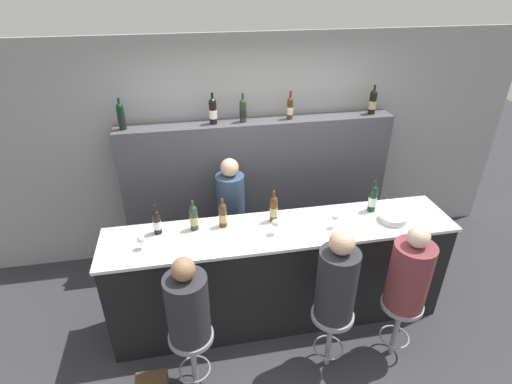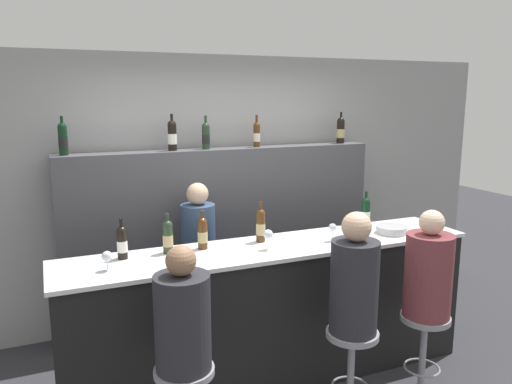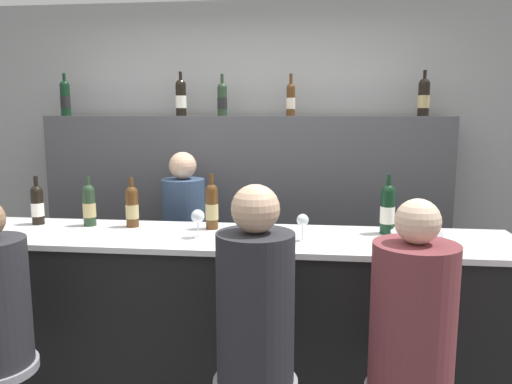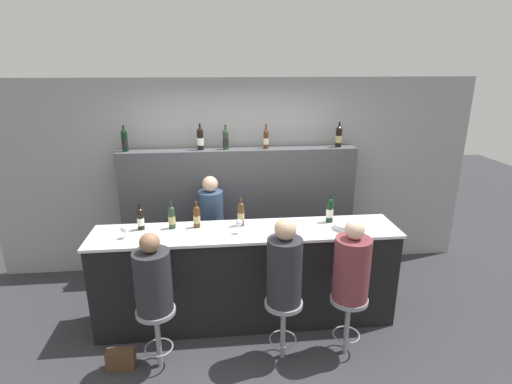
{
  "view_description": "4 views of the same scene",
  "coord_description": "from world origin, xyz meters",
  "views": [
    {
      "loc": [
        -0.79,
        -2.61,
        3.17
      ],
      "look_at": [
        -0.24,
        0.29,
        1.5
      ],
      "focal_mm": 28.0,
      "sensor_mm": 36.0,
      "label": 1
    },
    {
      "loc": [
        -1.56,
        -3.01,
        2.22
      ],
      "look_at": [
        -0.18,
        0.2,
        1.54
      ],
      "focal_mm": 35.0,
      "sensor_mm": 36.0,
      "label": 2
    },
    {
      "loc": [
        0.53,
        -2.31,
        1.75
      ],
      "look_at": [
        0.22,
        0.31,
        1.33
      ],
      "focal_mm": 35.0,
      "sensor_mm": 36.0,
      "label": 3
    },
    {
      "loc": [
        -0.3,
        -3.56,
        2.77
      ],
      "look_at": [
        0.1,
        0.3,
        1.51
      ],
      "focal_mm": 28.0,
      "sensor_mm": 36.0,
      "label": 4
    }
  ],
  "objects": [
    {
      "name": "wine_glass_1",
      "position": [
        -0.08,
        0.22,
        1.2
      ],
      "size": [
        0.07,
        0.07,
        0.15
      ],
      "color": "silver",
      "rests_on": "bar_counter"
    },
    {
      "name": "wine_bottle_backbar_4",
      "position": [
        1.3,
        1.43,
        1.86
      ],
      "size": [
        0.08,
        0.08,
        0.32
      ],
      "color": "black",
      "rests_on": "back_bar_cabinet"
    },
    {
      "name": "ground_plane",
      "position": [
        0.0,
        0.0,
        0.0
      ],
      "size": [
        16.0,
        16.0,
        0.0
      ],
      "primitive_type": "plane",
      "color": "#333338"
    },
    {
      "name": "wine_bottle_counter_4",
      "position": [
        0.93,
        0.44,
        1.23
      ],
      "size": [
        0.08,
        0.08,
        0.33
      ],
      "color": "black",
      "rests_on": "bar_counter"
    },
    {
      "name": "bar_stool_right",
      "position": [
        0.93,
        -0.35,
        0.49
      ],
      "size": [
        0.36,
        0.36,
        0.63
      ],
      "color": "gray",
      "rests_on": "ground_plane"
    },
    {
      "name": "wine_bottle_counter_3",
      "position": [
        -0.05,
        0.44,
        1.22
      ],
      "size": [
        0.07,
        0.07,
        0.32
      ],
      "color": "#4C2D14",
      "rests_on": "bar_counter"
    },
    {
      "name": "bar_stool_left",
      "position": [
        -0.89,
        -0.35,
        0.49
      ],
      "size": [
        0.36,
        0.36,
        0.63
      ],
      "color": "gray",
      "rests_on": "ground_plane"
    },
    {
      "name": "wine_glass_2",
      "position": [
        0.48,
        0.22,
        1.19
      ],
      "size": [
        0.06,
        0.06,
        0.14
      ],
      "color": "silver",
      "rests_on": "bar_counter"
    },
    {
      "name": "wine_bottle_counter_2",
      "position": [
        -0.52,
        0.44,
        1.21
      ],
      "size": [
        0.07,
        0.07,
        0.29
      ],
      "color": "#4C2D14",
      "rests_on": "bar_counter"
    },
    {
      "name": "bartender",
      "position": [
        -0.37,
        1.04,
        0.69
      ],
      "size": [
        0.3,
        0.3,
        1.48
      ],
      "color": "#334766",
      "rests_on": "ground_plane"
    },
    {
      "name": "wine_bottle_backbar_3",
      "position": [
        0.35,
        1.43,
        1.85
      ],
      "size": [
        0.07,
        0.07,
        0.31
      ],
      "color": "#4C2D14",
      "rests_on": "back_bar_cabinet"
    },
    {
      "name": "wine_bottle_backbar_1",
      "position": [
        -0.48,
        1.43,
        1.86
      ],
      "size": [
        0.08,
        0.08,
        0.33
      ],
      "color": "black",
      "rests_on": "back_bar_cabinet"
    },
    {
      "name": "bar_counter",
      "position": [
        0.0,
        0.29,
        0.55
      ],
      "size": [
        3.24,
        0.63,
        1.09
      ],
      "color": "black",
      "rests_on": "ground_plane"
    },
    {
      "name": "wine_glass_0",
      "position": [
        -1.23,
        0.22,
        1.18
      ],
      "size": [
        0.07,
        0.07,
        0.13
      ],
      "color": "silver",
      "rests_on": "bar_counter"
    },
    {
      "name": "wine_bottle_counter_1",
      "position": [
        -0.78,
        0.44,
        1.22
      ],
      "size": [
        0.07,
        0.07,
        0.29
      ],
      "color": "#233823",
      "rests_on": "bar_counter"
    },
    {
      "name": "guest_seated_middle",
      "position": [
        0.3,
        -0.35,
        0.99
      ],
      "size": [
        0.33,
        0.33,
        0.84
      ],
      "color": "#28282D",
      "rests_on": "bar_stool_middle"
    },
    {
      "name": "guest_seated_right",
      "position": [
        0.93,
        -0.35,
        0.96
      ],
      "size": [
        0.34,
        0.34,
        0.8
      ],
      "color": "brown",
      "rests_on": "bar_stool_right"
    },
    {
      "name": "wine_bottle_counter_0",
      "position": [
        -1.1,
        0.44,
        1.21
      ],
      "size": [
        0.07,
        0.07,
        0.29
      ],
      "color": "black",
      "rests_on": "bar_counter"
    },
    {
      "name": "bar_stool_middle",
      "position": [
        0.3,
        -0.35,
        0.49
      ],
      "size": [
        0.36,
        0.36,
        0.63
      ],
      "color": "gray",
      "rests_on": "ground_plane"
    },
    {
      "name": "metal_bowl",
      "position": [
        1.05,
        0.23,
        1.12
      ],
      "size": [
        0.26,
        0.26,
        0.06
      ],
      "color": "#B7B7BC",
      "rests_on": "bar_counter"
    },
    {
      "name": "wine_bottle_backbar_0",
      "position": [
        -1.4,
        1.43,
        1.86
      ],
      "size": [
        0.08,
        0.08,
        0.32
      ],
      "color": "black",
      "rests_on": "back_bar_cabinet"
    },
    {
      "name": "handbag",
      "position": [
        -1.25,
        -0.35,
        0.1
      ],
      "size": [
        0.26,
        0.12,
        0.2
      ],
      "color": "#513823",
      "rests_on": "ground_plane"
    },
    {
      "name": "wine_bottle_backbar_2",
      "position": [
        -0.16,
        1.43,
        1.85
      ],
      "size": [
        0.07,
        0.07,
        0.31
      ],
      "color": "#233823",
      "rests_on": "back_bar_cabinet"
    },
    {
      "name": "back_bar_cabinet",
      "position": [
        0.0,
        1.43,
        0.86
      ],
      "size": [
        3.04,
        0.28,
        1.72
      ],
      "color": "#4C4C51",
      "rests_on": "ground_plane"
    },
    {
      "name": "guest_seated_left",
      "position": [
        -0.89,
        -0.35,
        0.95
      ],
      "size": [
        0.33,
        0.33,
        0.76
      ],
      "color": "#28282D",
      "rests_on": "bar_stool_left"
    },
    {
      "name": "wall_back",
      "position": [
        0.0,
        1.66,
        1.3
      ],
      "size": [
        6.4,
        0.05,
        2.6
      ],
      "color": "#9E9E9E",
      "rests_on": "ground_plane"
    }
  ]
}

